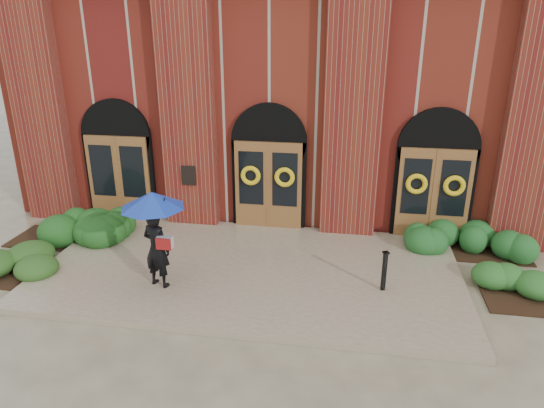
% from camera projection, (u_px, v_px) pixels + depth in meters
% --- Properties ---
extents(ground, '(90.00, 90.00, 0.00)m').
position_uv_depth(ground, '(249.00, 275.00, 11.67)').
color(ground, gray).
rests_on(ground, ground).
extents(landing, '(10.00, 5.30, 0.15)m').
position_uv_depth(landing, '(250.00, 270.00, 11.79)').
color(landing, tan).
rests_on(landing, ground).
extents(church_building, '(16.20, 12.53, 7.00)m').
position_uv_depth(church_building, '(295.00, 84.00, 18.54)').
color(church_building, maroon).
rests_on(church_building, ground).
extents(man_with_umbrella, '(1.75, 1.75, 2.23)m').
position_uv_depth(man_with_umbrella, '(154.00, 221.00, 10.42)').
color(man_with_umbrella, black).
rests_on(man_with_umbrella, landing).
extents(metal_post, '(0.16, 0.16, 0.93)m').
position_uv_depth(metal_post, '(384.00, 270.00, 10.59)').
color(metal_post, black).
rests_on(metal_post, landing).
extents(hedge_wall_left, '(3.20, 1.28, 0.82)m').
position_uv_depth(hedge_wall_left, '(74.00, 227.00, 13.40)').
color(hedge_wall_left, '#1B4918').
rests_on(hedge_wall_left, ground).
extents(hedge_wall_right, '(2.75, 1.10, 0.70)m').
position_uv_depth(hedge_wall_right, '(470.00, 240.00, 12.73)').
color(hedge_wall_right, '#1C511F').
rests_on(hedge_wall_right, ground).
extents(hedge_front_left, '(1.50, 1.29, 0.53)m').
position_uv_depth(hedge_front_left, '(20.00, 264.00, 11.64)').
color(hedge_front_left, '#264B19').
rests_on(hedge_front_left, ground).
extents(hedge_front_right, '(1.52, 1.31, 0.54)m').
position_uv_depth(hedge_front_right, '(524.00, 287.00, 10.63)').
color(hedge_front_right, '#245A20').
rests_on(hedge_front_right, ground).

